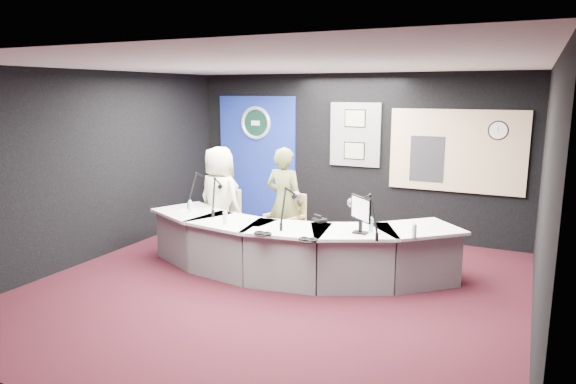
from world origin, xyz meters
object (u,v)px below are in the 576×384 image
at_px(armchair_right, 284,226).
at_px(person_man, 220,200).
at_px(broadcast_desk, 290,248).
at_px(person_woman, 284,202).
at_px(armchair_left, 220,225).

relative_size(armchair_right, person_man, 0.56).
height_order(broadcast_desk, armchair_right, armchair_right).
distance_m(armchair_right, person_woman, 0.38).
distance_m(broadcast_desk, armchair_right, 0.81).
xyz_separation_m(broadcast_desk, armchair_left, (-1.41, 0.43, 0.06)).
bearing_deg(armchair_right, armchair_left, -148.50).
xyz_separation_m(armchair_left, armchair_right, (0.99, 0.25, 0.03)).
bearing_deg(armchair_left, armchair_right, 17.29).
bearing_deg(broadcast_desk, armchair_left, 163.07).
bearing_deg(broadcast_desk, armchair_right, 121.54).
xyz_separation_m(broadcast_desk, person_woman, (-0.42, 0.68, 0.46)).
xyz_separation_m(broadcast_desk, armchair_right, (-0.42, 0.68, 0.09)).
bearing_deg(armchair_left, broadcast_desk, -13.98).
bearing_deg(person_man, armchair_left, -0.00).
distance_m(armchair_left, person_woman, 1.10).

